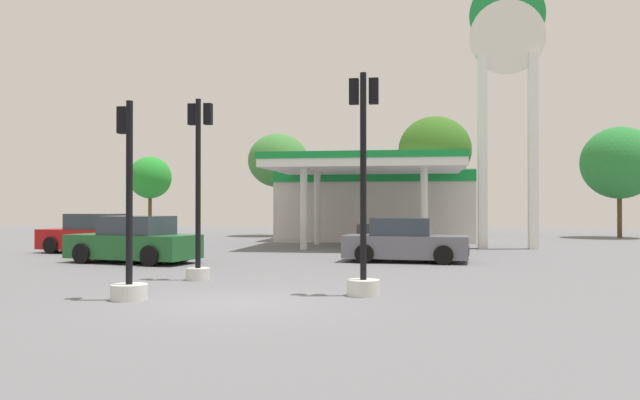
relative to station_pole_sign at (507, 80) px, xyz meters
name	(u,v)px	position (x,y,z in m)	size (l,w,h in m)	color
ground_plane	(238,303)	(-7.71, -17.85, -7.80)	(90.00, 90.00, 0.00)	slate
gas_station	(375,201)	(-6.50, 5.75, -5.55)	(10.84, 13.51, 4.30)	beige
station_pole_sign	(507,80)	(0.00, 0.00, 0.00)	(3.43, 0.56, 12.52)	white
car_0	(405,242)	(-4.53, -7.74, -7.10)	(4.45, 2.25, 1.55)	black
car_1	(95,235)	(-17.43, -5.41, -7.05)	(4.88, 2.79, 1.64)	black
car_2	(134,242)	(-13.83, -9.51, -7.06)	(4.83, 2.86, 1.62)	black
traffic_signal_0	(363,219)	(-5.27, -16.41, -6.11)	(0.72, 0.72, 4.91)	silver
traffic_signal_1	(129,247)	(-10.10, -17.81, -6.69)	(0.76, 0.76, 4.18)	silver
traffic_signal_3	(199,208)	(-9.87, -14.09, -5.89)	(0.65, 0.68, 4.82)	silver
tree_0	(150,178)	(-22.75, 12.35, -3.84)	(2.98, 2.98, 5.44)	brown
tree_1	(278,161)	(-13.16, 10.65, -2.87)	(3.93, 3.93, 6.70)	brown
tree_2	(435,150)	(-3.03, 10.71, -2.30)	(4.59, 4.59, 7.63)	brown
tree_3	(619,163)	(8.20, 11.42, -3.17)	(4.61, 4.61, 6.85)	brown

